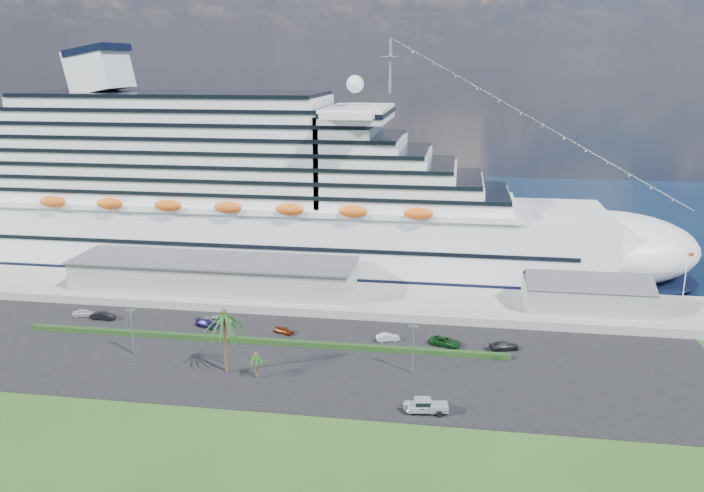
% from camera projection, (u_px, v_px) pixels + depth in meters
% --- Properties ---
extents(ground, '(420.00, 420.00, 0.00)m').
position_uv_depth(ground, '(280.00, 388.00, 106.40)').
color(ground, '#294B19').
rests_on(ground, ground).
extents(asphalt_lot, '(140.00, 38.00, 0.12)m').
position_uv_depth(asphalt_lot, '(297.00, 358.00, 116.88)').
color(asphalt_lot, black).
rests_on(asphalt_lot, ground).
extents(wharf, '(240.00, 20.00, 1.80)m').
position_uv_depth(wharf, '(328.00, 297.00, 144.33)').
color(wharf, gray).
rests_on(wharf, ground).
extents(water, '(420.00, 160.00, 0.02)m').
position_uv_depth(water, '(379.00, 212.00, 230.41)').
color(water, '#0B1532').
rests_on(water, ground).
extents(cruise_ship, '(191.00, 38.00, 54.00)m').
position_uv_depth(cruise_ship, '(259.00, 199.00, 166.32)').
color(cruise_ship, silver).
rests_on(cruise_ship, ground).
extents(terminal_building, '(61.00, 15.00, 6.30)m').
position_uv_depth(terminal_building, '(214.00, 273.00, 146.98)').
color(terminal_building, gray).
rests_on(terminal_building, wharf).
extents(port_shed, '(24.00, 12.31, 7.37)m').
position_uv_depth(port_shed, '(586.00, 294.00, 135.66)').
color(port_shed, gray).
rests_on(port_shed, wharf).
extents(flagpole, '(1.08, 0.16, 12.00)m').
position_uv_depth(flagpole, '(685.00, 280.00, 131.96)').
color(flagpole, silver).
rests_on(flagpole, wharf).
extents(hedge, '(88.00, 1.10, 0.90)m').
position_uv_depth(hedge, '(259.00, 341.00, 122.71)').
color(hedge, black).
rests_on(hedge, asphalt_lot).
extents(lamp_post_left, '(1.60, 0.35, 8.27)m').
position_uv_depth(lamp_post_left, '(132.00, 326.00, 116.82)').
color(lamp_post_left, gray).
rests_on(lamp_post_left, asphalt_lot).
extents(lamp_post_right, '(1.60, 0.35, 8.27)m').
position_uv_depth(lamp_post_right, '(413.00, 343.00, 109.66)').
color(lamp_post_right, gray).
rests_on(lamp_post_right, asphalt_lot).
extents(palm_tall, '(8.82, 8.82, 11.13)m').
position_uv_depth(palm_tall, '(224.00, 319.00, 109.31)').
color(palm_tall, '#47301E').
rests_on(palm_tall, ground).
extents(palm_short, '(3.53, 3.53, 4.56)m').
position_uv_depth(palm_short, '(256.00, 357.00, 108.50)').
color(palm_short, '#47301E').
rests_on(palm_short, ground).
extents(parked_car_0, '(4.59, 2.60, 1.47)m').
position_uv_depth(parked_car_0, '(84.00, 313.00, 135.57)').
color(parked_car_0, silver).
rests_on(parked_car_0, asphalt_lot).
extents(parked_car_1, '(4.78, 1.73, 1.57)m').
position_uv_depth(parked_car_1, '(103.00, 316.00, 133.97)').
color(parked_car_1, black).
rests_on(parked_car_1, asphalt_lot).
extents(parked_car_2, '(5.85, 3.29, 1.54)m').
position_uv_depth(parked_car_2, '(218.00, 320.00, 131.72)').
color(parked_car_2, '#A1A6AA').
rests_on(parked_car_2, asphalt_lot).
extents(parked_car_3, '(5.17, 3.54, 1.39)m').
position_uv_depth(parked_car_3, '(207.00, 324.00, 130.13)').
color(parked_car_3, '#181448').
rests_on(parked_car_3, asphalt_lot).
extents(parked_car_4, '(4.11, 2.95, 1.30)m').
position_uv_depth(parked_car_4, '(284.00, 330.00, 127.06)').
color(parked_car_4, '#5F210C').
rests_on(parked_car_4, asphalt_lot).
extents(parked_car_5, '(4.46, 2.63, 1.39)m').
position_uv_depth(parked_car_5, '(388.00, 337.00, 123.69)').
color(parked_car_5, silver).
rests_on(parked_car_5, asphalt_lot).
extents(parked_car_6, '(6.20, 4.45, 1.57)m').
position_uv_depth(parked_car_6, '(445.00, 341.00, 121.63)').
color(parked_car_6, '#0E3B14').
rests_on(parked_car_6, asphalt_lot).
extents(parked_car_7, '(5.64, 3.75, 1.52)m').
position_uv_depth(parked_car_7, '(504.00, 346.00, 119.87)').
color(parked_car_7, black).
rests_on(parked_car_7, asphalt_lot).
extents(pickup_truck, '(6.09, 2.93, 2.06)m').
position_uv_depth(pickup_truck, '(427.00, 406.00, 98.26)').
color(pickup_truck, black).
rests_on(pickup_truck, asphalt_lot).
extents(boat_trailer, '(5.63, 4.00, 1.58)m').
position_uv_depth(boat_trailer, '(420.00, 406.00, 98.26)').
color(boat_trailer, gray).
rests_on(boat_trailer, asphalt_lot).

